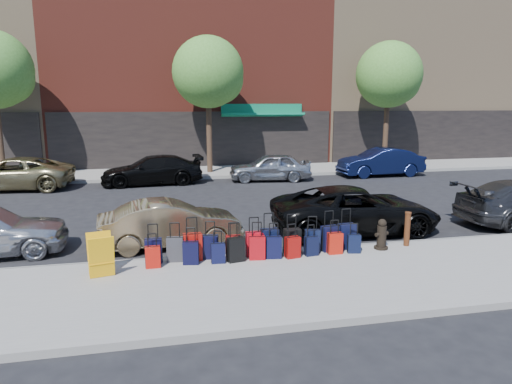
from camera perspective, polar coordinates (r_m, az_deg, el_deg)
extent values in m
plane|color=black|center=(16.18, -3.82, -2.98)|extent=(120.00, 120.00, 0.00)
cube|color=gray|center=(10.07, 1.60, -11.44)|extent=(60.00, 4.00, 0.15)
cube|color=gray|center=(25.92, -6.99, 2.49)|extent=(60.00, 4.00, 0.15)
cube|color=gray|center=(11.92, -0.70, -7.79)|extent=(60.00, 0.08, 0.15)
cube|color=gray|center=(23.93, -6.56, 1.78)|extent=(60.00, 0.08, 0.15)
cube|color=maroon|center=(34.15, -8.70, 21.25)|extent=(17.00, 12.00, 20.00)
cube|color=black|center=(27.67, -7.44, 6.41)|extent=(16.66, 0.15, 3.40)
cube|color=#0B6B49|center=(27.85, 0.89, 9.62)|extent=(5.00, 0.91, 0.27)
cube|color=#0B6B49|center=(28.13, 0.76, 10.35)|extent=(5.00, 0.10, 0.60)
cube|color=#987E5D|center=(38.49, 17.24, 18.22)|extent=(15.00, 12.00, 18.00)
cube|color=black|center=(33.04, 21.61, 6.48)|extent=(14.70, 0.15, 3.40)
sphere|color=#407828|center=(26.08, -28.74, 12.45)|extent=(2.58, 2.58, 2.58)
cylinder|color=black|center=(25.22, -5.88, 7.93)|extent=(0.30, 0.30, 4.80)
sphere|color=#407828|center=(25.23, -6.02, 14.67)|extent=(3.80, 3.80, 3.80)
sphere|color=#407828|center=(25.28, -4.61, 13.83)|extent=(2.58, 2.58, 2.58)
cylinder|color=black|center=(28.34, 15.94, 7.91)|extent=(0.30, 0.30, 4.80)
sphere|color=#407828|center=(28.35, 16.27, 13.91)|extent=(3.80, 3.80, 3.80)
sphere|color=#407828|center=(28.61, 17.32, 13.06)|extent=(2.58, 2.58, 2.58)
cube|color=black|center=(11.28, -12.68, -7.19)|extent=(0.40, 0.22, 0.59)
cylinder|color=black|center=(11.10, -12.82, -4.03)|extent=(0.22, 0.03, 0.03)
cube|color=#323236|center=(11.29, -10.08, -7.07)|extent=(0.42, 0.27, 0.59)
cylinder|color=black|center=(11.11, -10.19, -3.92)|extent=(0.22, 0.06, 0.03)
cube|color=#9C100A|center=(11.28, -7.92, -6.82)|extent=(0.45, 0.26, 0.67)
cylinder|color=black|center=(11.08, -8.02, -3.27)|extent=(0.25, 0.04, 0.03)
cube|color=black|center=(11.36, -5.74, -6.86)|extent=(0.42, 0.29, 0.58)
cylinder|color=black|center=(11.18, -5.80, -3.77)|extent=(0.22, 0.07, 0.03)
cube|color=#A20A0B|center=(11.44, -2.87, -6.79)|extent=(0.38, 0.23, 0.54)
cylinder|color=black|center=(11.28, -2.90, -3.95)|extent=(0.20, 0.05, 0.03)
cube|color=#B10B18|center=(11.47, -0.22, -6.53)|extent=(0.42, 0.24, 0.62)
cylinder|color=black|center=(11.29, -0.22, -3.28)|extent=(0.23, 0.04, 0.03)
cube|color=black|center=(11.58, 1.70, -6.25)|extent=(0.46, 0.26, 0.67)
cylinder|color=black|center=(11.38, 1.72, -2.77)|extent=(0.25, 0.04, 0.03)
cube|color=black|center=(11.75, 4.55, -6.11)|extent=(0.43, 0.26, 0.63)
cylinder|color=black|center=(11.57, 4.60, -2.89)|extent=(0.24, 0.05, 0.03)
cube|color=black|center=(11.88, 7.06, -6.10)|extent=(0.42, 0.28, 0.58)
cylinder|color=black|center=(11.70, 7.13, -3.15)|extent=(0.22, 0.07, 0.03)
cube|color=black|center=(12.02, 9.21, -5.75)|extent=(0.47, 0.31, 0.66)
cylinder|color=black|center=(11.84, 9.31, -2.45)|extent=(0.25, 0.07, 0.03)
cube|color=black|center=(12.27, 11.26, -5.45)|extent=(0.46, 0.28, 0.67)
cylinder|color=black|center=(12.09, 11.39, -2.18)|extent=(0.25, 0.05, 0.03)
cube|color=#B1130B|center=(10.99, -12.77, -7.94)|extent=(0.35, 0.21, 0.50)
cylinder|color=black|center=(10.83, -12.90, -5.18)|extent=(0.19, 0.04, 0.03)
cube|color=black|center=(11.05, -8.14, -7.54)|extent=(0.40, 0.27, 0.55)
cylinder|color=black|center=(10.88, -8.23, -4.56)|extent=(0.21, 0.07, 0.03)
cube|color=black|center=(11.06, -4.76, -7.62)|extent=(0.34, 0.20, 0.49)
cylinder|color=black|center=(10.90, -4.81, -4.99)|extent=(0.19, 0.04, 0.03)
cube|color=black|center=(11.12, -2.54, -7.20)|extent=(0.44, 0.30, 0.59)
cylinder|color=black|center=(10.93, -2.57, -3.98)|extent=(0.23, 0.07, 0.03)
cube|color=#A20A10|center=(11.26, 0.13, -6.99)|extent=(0.42, 0.27, 0.58)
cylinder|color=black|center=(11.08, 0.13, -3.90)|extent=(0.22, 0.06, 0.03)
cube|color=black|center=(11.35, 2.23, -6.92)|extent=(0.40, 0.26, 0.55)
cylinder|color=black|center=(11.18, 2.26, -4.01)|extent=(0.21, 0.06, 0.03)
cube|color=maroon|center=(11.41, 4.60, -6.91)|extent=(0.39, 0.27, 0.53)
cylinder|color=black|center=(11.24, 4.65, -4.12)|extent=(0.20, 0.07, 0.03)
cube|color=black|center=(11.63, 6.93, -6.72)|extent=(0.35, 0.23, 0.49)
cylinder|color=black|center=(11.47, 7.00, -4.20)|extent=(0.19, 0.06, 0.03)
cube|color=#B2180B|center=(11.84, 9.83, -6.34)|extent=(0.37, 0.21, 0.54)
cylinder|color=black|center=(11.68, 9.92, -3.59)|extent=(0.21, 0.03, 0.03)
cube|color=black|center=(12.01, 12.14, -6.34)|extent=(0.35, 0.24, 0.47)
cylinder|color=black|center=(11.86, 12.24, -3.95)|extent=(0.18, 0.07, 0.03)
cylinder|color=black|center=(12.55, 15.35, -6.71)|extent=(0.36, 0.36, 0.06)
cylinder|color=black|center=(12.46, 15.42, -5.34)|extent=(0.24, 0.24, 0.56)
sphere|color=black|center=(12.37, 15.50, -3.77)|extent=(0.22, 0.22, 0.22)
cylinder|color=black|center=(12.45, 15.43, -5.07)|extent=(0.42, 0.22, 0.10)
cylinder|color=#38190C|center=(12.90, 18.38, -4.45)|extent=(0.15, 0.15, 0.90)
cylinder|color=#38190C|center=(12.79, 18.50, -2.49)|extent=(0.17, 0.17, 0.04)
cube|color=#F3AB0D|center=(10.55, -18.72, -7.76)|extent=(0.57, 0.35, 0.95)
cube|color=#F3AB0D|center=(10.88, -18.93, -7.20)|extent=(0.57, 0.35, 0.95)
cube|color=#F3AB0D|center=(10.76, -18.78, -8.21)|extent=(0.59, 0.46, 0.02)
imported|color=#98825D|center=(12.88, -10.62, -3.90)|extent=(4.03, 1.80, 1.29)
imported|color=black|center=(14.31, 12.30, -2.17)|extent=(5.21, 2.56, 1.42)
imported|color=#908458|center=(23.64, -28.21, 2.02)|extent=(5.49, 2.90, 1.47)
imported|color=black|center=(22.78, -12.85, 2.69)|extent=(4.96, 2.28, 1.40)
imported|color=#AEB0B5|center=(23.27, 1.76, 3.15)|extent=(4.31, 2.15, 1.41)
imported|color=#0D163C|center=(25.67, 15.30, 3.63)|extent=(4.63, 1.71, 1.51)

